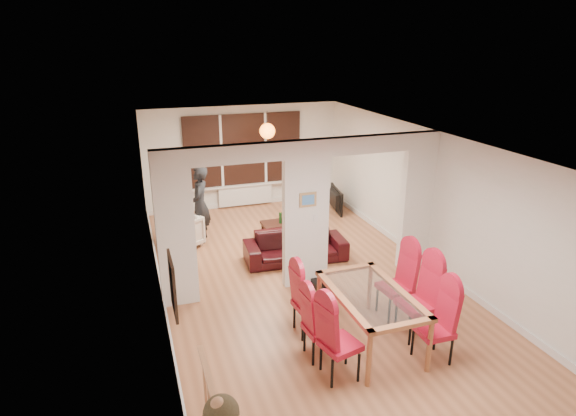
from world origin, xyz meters
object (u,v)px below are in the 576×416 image
dining_chair_rc (395,283)px  coffee_table (285,227)px  dining_chair_rb (417,300)px  armchair (180,232)px  dining_chair_la (340,339)px  bowl (291,221)px  sofa (296,246)px  dining_chair_ra (434,325)px  dining_table (369,318)px  person (200,205)px  dining_chair_lc (310,300)px  bottle (280,218)px  dining_chair_lb (321,323)px  television (332,200)px

dining_chair_rc → coffee_table: 3.94m
dining_chair_rb → armchair: bearing=118.6°
dining_chair_la → bowl: bearing=64.2°
coffee_table → sofa: bearing=-100.4°
dining_chair_ra → sofa: (-0.69, 3.57, -0.26)m
dining_chair_ra → armchair: dining_chair_ra is taller
dining_table → person: size_ratio=1.05×
dining_chair_lc → dining_table: bearing=-42.1°
dining_chair_lc → person: size_ratio=0.66×
dining_chair_rb → dining_table: bearing=171.3°
dining_chair_la → dining_chair_rb: dining_chair_rb is taller
dining_chair_ra → sofa: bearing=102.2°
bottle → coffee_table: bearing=21.3°
bottle → dining_chair_lb: bearing=-100.9°
sofa → armchair: armchair is taller
dining_chair_lc → dining_chair_lb: bearing=-102.7°
dining_chair_la → television: bearing=53.3°
dining_table → television: size_ratio=1.67×
dining_chair_la → dining_chair_lc: size_ratio=1.03×
dining_table → dining_chair_rc: dining_chair_rc is taller
dining_chair_rc → bowl: bearing=89.8°
armchair → person: size_ratio=0.46×
dining_chair_lc → armchair: 4.03m
dining_chair_rc → sofa: 2.56m
dining_table → dining_chair_lb: (-0.78, -0.06, 0.11)m
dining_chair_rb → armchair: dining_chair_rb is taller
bottle → bowl: (0.26, 0.00, -0.11)m
dining_chair_la → dining_chair_rc: bearing=22.6°
sofa → coffee_table: 1.50m
dining_chair_lc → dining_chair_ra: bearing=-46.6°
coffee_table → bottle: bearing=-158.7°
armchair → dining_chair_lc: bearing=-11.3°
dining_chair_lb → bottle: 4.49m
dining_chair_lb → armchair: size_ratio=1.36×
dining_chair_ra → coffee_table: size_ratio=1.06×
dining_chair_lb → person: (-0.89, 4.55, 0.31)m
television → dining_chair_rb: bearing=178.2°
dining_chair_ra → dining_chair_rc: dining_chair_rc is taller
armchair → person: person is taller
dining_chair_lc → person: bearing=97.9°
dining_table → armchair: size_ratio=2.31×
dining_chair_lc → dining_chair_rc: (1.42, -0.00, 0.03)m
dining_chair_lc → bowl: size_ratio=5.38×
dining_chair_lb → coffee_table: (0.98, 4.46, -0.39)m
coffee_table → bottle: (-0.12, -0.05, 0.25)m
dining_chair_la → dining_chair_lb: bearing=85.8°
armchair → bottle: bearing=59.5°
dining_chair_la → sofa: size_ratio=0.56×
dining_chair_lc → armchair: (-1.44, 3.76, -0.20)m
dining_chair_la → television: (2.48, 5.86, -0.26)m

